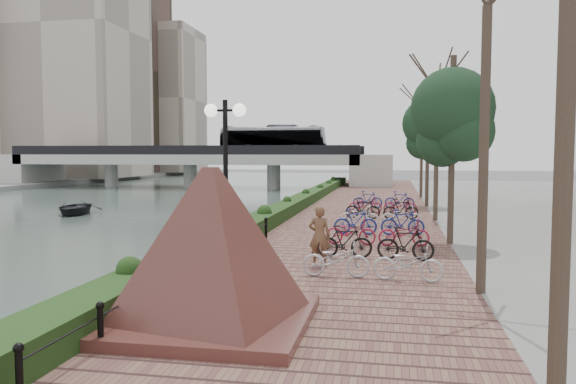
% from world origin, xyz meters
% --- Properties ---
extents(ground, '(220.00, 220.00, 0.00)m').
position_xyz_m(ground, '(0.00, 0.00, 0.00)').
color(ground, '#59595B').
rests_on(ground, ground).
extents(river_water, '(30.00, 130.00, 0.02)m').
position_xyz_m(river_water, '(-15.00, 25.00, 0.01)').
color(river_water, '#465752').
rests_on(river_water, ground).
extents(promenade, '(8.00, 75.00, 0.50)m').
position_xyz_m(promenade, '(4.00, 17.50, 0.25)').
color(promenade, brown).
rests_on(promenade, ground).
extents(hedge, '(1.10, 56.00, 0.60)m').
position_xyz_m(hedge, '(0.60, 20.00, 0.80)').
color(hedge, '#1A3914').
rests_on(hedge, promenade).
extents(chain_fence, '(0.10, 14.10, 0.70)m').
position_xyz_m(chain_fence, '(1.40, 2.00, 0.85)').
color(chain_fence, black).
rests_on(chain_fence, promenade).
extents(granite_monument, '(5.48, 5.48, 2.92)m').
position_xyz_m(granite_monument, '(2.76, -1.43, 1.98)').
color(granite_monument, '#4F2822').
rests_on(granite_monument, promenade).
extents(lamppost, '(1.02, 0.32, 4.43)m').
position_xyz_m(lamppost, '(2.07, 1.76, 3.73)').
color(lamppost, black).
rests_on(lamppost, promenade).
extents(motorcycle, '(0.79, 1.45, 0.87)m').
position_xyz_m(motorcycle, '(2.45, 1.15, 0.93)').
color(motorcycle, black).
rests_on(motorcycle, promenade).
extents(pedestrian, '(0.62, 0.41, 1.70)m').
position_xyz_m(pedestrian, '(4.00, 4.34, 1.35)').
color(pedestrian, brown).
rests_on(pedestrian, promenade).
extents(bicycle_parking, '(2.40, 19.89, 1.00)m').
position_xyz_m(bicycle_parking, '(5.50, 11.89, 0.97)').
color(bicycle_parking, silver).
rests_on(bicycle_parking, promenade).
extents(street_trees, '(3.20, 37.12, 6.80)m').
position_xyz_m(street_trees, '(8.00, 12.68, 3.69)').
color(street_trees, '#31221D').
rests_on(street_trees, promenade).
extents(bridge, '(36.00, 10.77, 6.50)m').
position_xyz_m(bridge, '(-13.15, 45.00, 3.37)').
color(bridge, '#A1A29C').
rests_on(bridge, ground).
extents(boat, '(3.60, 4.33, 0.77)m').
position_xyz_m(boat, '(-12.59, 19.14, 0.41)').
color(boat, black).
rests_on(boat, river_water).
extents(far_buildings, '(35.00, 38.00, 38.00)m').
position_xyz_m(far_buildings, '(-41.66, 65.91, 16.12)').
color(far_buildings, '#B1A494').
rests_on(far_buildings, far_bank).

